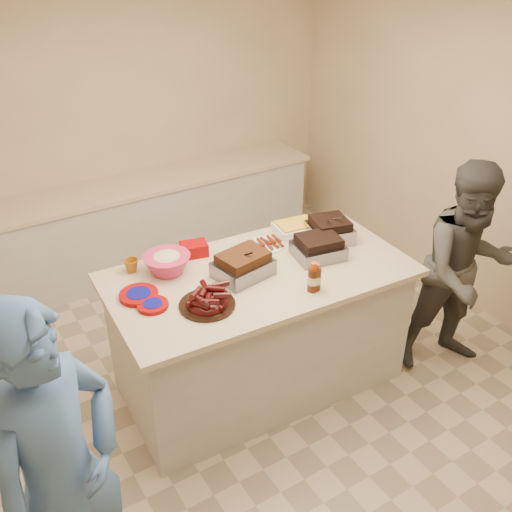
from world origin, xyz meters
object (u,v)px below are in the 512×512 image
bbq_bottle_a (315,289)px  guest_gray (446,358)px  island (259,380)px  mustard_bottle (246,272)px  coleslaw_bowl (168,272)px  bbq_bottle_b (312,290)px  rib_platter (207,306)px  plastic_cup (132,271)px  roasting_pan (329,240)px

bbq_bottle_a → guest_gray: bbq_bottle_a is taller
guest_gray → bbq_bottle_a: bearing=-170.9°
island → mustard_bottle: size_ratio=18.37×
coleslaw_bowl → mustard_bottle: (0.45, -0.28, 0.00)m
bbq_bottle_b → guest_gray: 1.60m
island → coleslaw_bowl: (-0.53, 0.33, 0.98)m
island → bbq_bottle_a: bearing=-59.7°
island → rib_platter: (-0.49, -0.17, 0.98)m
coleslaw_bowl → plastic_cup: coleslaw_bowl is taller
roasting_pan → guest_gray: (0.73, -0.69, -0.98)m
coleslaw_bowl → bbq_bottle_b: coleslaw_bowl is taller
bbq_bottle_a → plastic_cup: bearing=138.0°
coleslaw_bowl → mustard_bottle: size_ratio=2.85×
coleslaw_bowl → bbq_bottle_b: size_ratio=1.53×
island → bbq_bottle_a: 1.06m
mustard_bottle → guest_gray: bearing=-22.7°
bbq_bottle_a → mustard_bottle: bearing=123.3°
island → bbq_bottle_b: size_ratio=9.87×
roasting_pan → guest_gray: size_ratio=0.18×
bbq_bottle_a → plastic_cup: bbq_bottle_a is taller
rib_platter → guest_gray: (1.91, -0.42, -0.98)m
bbq_bottle_a → guest_gray: bearing=-9.8°
roasting_pan → bbq_bottle_a: size_ratio=1.55×
roasting_pan → guest_gray: bearing=-29.7°
rib_platter → coleslaw_bowl: 0.50m
roasting_pan → mustard_bottle: 0.76m
bbq_bottle_a → plastic_cup: (-0.93, 0.84, 0.00)m
rib_platter → mustard_bottle: 0.46m
mustard_bottle → guest_gray: size_ratio=0.07×
bbq_bottle_a → guest_gray: 1.58m
rib_platter → mustard_bottle: size_ratio=3.15×
bbq_bottle_b → mustard_bottle: (-0.25, 0.42, 0.00)m
plastic_cup → rib_platter: bearing=-68.7°
plastic_cup → guest_gray: 2.58m
coleslaw_bowl → island: bearing=-31.7°
rib_platter → roasting_pan: bearing=13.2°
bbq_bottle_b → plastic_cup: size_ratio=2.07×
island → plastic_cup: 1.31m
rib_platter → guest_gray: 2.18m
roasting_pan → guest_gray: roasting_pan is taller
island → mustard_bottle: mustard_bottle is taller
bbq_bottle_b → plastic_cup: 1.23m
coleslaw_bowl → bbq_bottle_a: 1.01m
rib_platter → bbq_bottle_b: (0.66, -0.21, 0.00)m
island → bbq_bottle_b: bbq_bottle_b is taller
bbq_bottle_a → bbq_bottle_b: bbq_bottle_b is taller
mustard_bottle → coleslaw_bowl: bearing=147.8°
bbq_bottle_a → rib_platter: bearing=163.2°
bbq_bottle_a → mustard_bottle: (-0.27, 0.42, 0.00)m
mustard_bottle → guest_gray: (1.50, -0.63, -0.98)m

